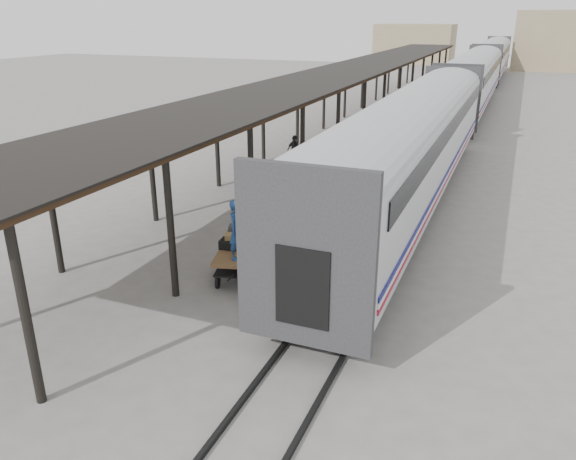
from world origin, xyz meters
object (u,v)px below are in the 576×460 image
at_px(porter, 237,230).
at_px(baggage_cart, 241,255).
at_px(pedestrian, 295,151).
at_px(luggage_tug, 335,154).

bearing_deg(porter, baggage_cart, 26.65).
bearing_deg(baggage_cart, pedestrian, 89.18).
distance_m(baggage_cart, porter, 1.28).
xyz_separation_m(baggage_cart, pedestrian, (-3.27, 12.74, 0.17)).
height_order(luggage_tug, porter, porter).
height_order(luggage_tug, pedestrian, pedestrian).
height_order(baggage_cart, luggage_tug, luggage_tug).
distance_m(luggage_tug, porter, 14.68).
relative_size(baggage_cart, pedestrian, 1.62).
xyz_separation_m(luggage_tug, porter, (1.68, -14.53, 1.14)).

